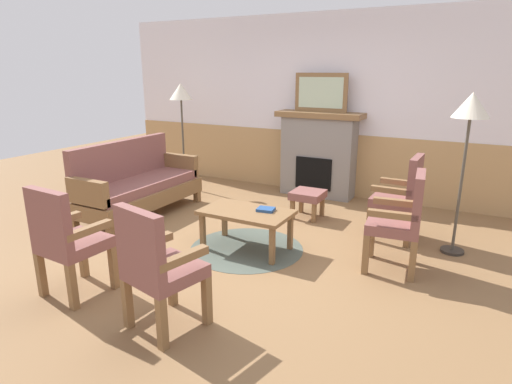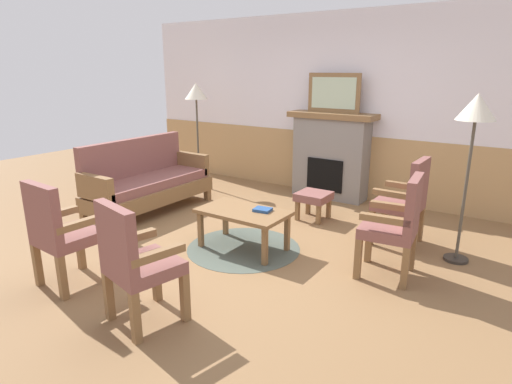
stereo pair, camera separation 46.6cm
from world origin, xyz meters
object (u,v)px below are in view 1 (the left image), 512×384
object	(u,v)px
couch	(137,186)
floor_lamp_by_chairs	(470,116)
floor_lamp_by_couch	(181,98)
fireplace	(318,154)
footstool	(308,197)
armchair_by_window_left	(402,217)
armchair_near_fireplace	(402,194)
coffee_table	(246,215)
armchair_front_center	(66,237)
armchair_front_left	(157,264)
framed_picture	(321,93)
book_on_table	(266,209)

from	to	relation	value
couch	floor_lamp_by_chairs	xyz separation A→B (m)	(3.84, 0.65, 1.05)
couch	floor_lamp_by_couch	xyz separation A→B (m)	(-0.29, 1.39, 1.05)
fireplace	footstool	distance (m)	1.15
couch	armchair_by_window_left	distance (m)	3.40
couch	armchair_near_fireplace	bearing A→B (deg)	13.24
coffee_table	footstool	distance (m)	1.30
armchair_near_fireplace	armchair_by_window_left	size ratio (longest dim) A/B	1.00
floor_lamp_by_chairs	floor_lamp_by_couch	bearing A→B (deg)	169.90
armchair_front_center	floor_lamp_by_couch	world-z (taller)	floor_lamp_by_couch
fireplace	armchair_front_left	xyz separation A→B (m)	(0.24, -3.96, -0.11)
couch	floor_lamp_by_couch	size ratio (longest dim) A/B	1.07
coffee_table	floor_lamp_by_couch	xyz separation A→B (m)	(-2.14, 1.71, 1.06)
coffee_table	armchair_front_center	world-z (taller)	armchair_front_center
fireplace	armchair_front_center	xyz separation A→B (m)	(-0.77, -3.93, -0.11)
floor_lamp_by_chairs	fireplace	bearing A→B (deg)	146.38
armchair_near_fireplace	floor_lamp_by_couch	distance (m)	3.71
coffee_table	armchair_near_fireplace	distance (m)	1.78
fireplace	floor_lamp_by_chairs	size ratio (longest dim) A/B	0.77
framed_picture	footstool	world-z (taller)	framed_picture
floor_lamp_by_couch	floor_lamp_by_chairs	bearing A→B (deg)	-10.10
fireplace	book_on_table	world-z (taller)	fireplace
armchair_front_left	armchair_near_fireplace	bearing A→B (deg)	65.73
framed_picture	armchair_front_left	xyz separation A→B (m)	(0.24, -3.96, -1.02)
armchair_by_window_left	book_on_table	bearing A→B (deg)	-172.68
coffee_table	armchair_front_center	distance (m)	1.80
armchair_front_left	armchair_front_center	bearing A→B (deg)	178.25
coffee_table	framed_picture	bearing A→B (deg)	91.63
framed_picture	couch	world-z (taller)	framed_picture
armchair_front_left	armchair_front_center	size ratio (longest dim) A/B	1.00
book_on_table	floor_lamp_by_couch	distance (m)	3.01
book_on_table	footstool	bearing A→B (deg)	89.55
armchair_near_fireplace	book_on_table	bearing A→B (deg)	-140.56
footstool	fireplace	bearing A→B (deg)	103.98
floor_lamp_by_couch	floor_lamp_by_chairs	distance (m)	4.19
coffee_table	book_on_table	world-z (taller)	book_on_table
couch	armchair_front_center	bearing A→B (deg)	-61.90
fireplace	armchair_front_left	size ratio (longest dim) A/B	1.33
book_on_table	floor_lamp_by_chairs	size ratio (longest dim) A/B	0.11
fireplace	armchair_near_fireplace	bearing A→B (deg)	-40.58
armchair_near_fireplace	armchair_front_center	xyz separation A→B (m)	(-2.23, -2.67, 0.00)
book_on_table	armchair_front_center	size ratio (longest dim) A/B	0.18
floor_lamp_by_couch	floor_lamp_by_chairs	xyz separation A→B (m)	(4.13, -0.74, 0.00)
coffee_table	armchair_near_fireplace	xyz separation A→B (m)	(1.40, 1.09, 0.15)
book_on_table	footstool	xyz separation A→B (m)	(0.01, 1.19, -0.17)
coffee_table	floor_lamp_by_couch	distance (m)	2.94
book_on_table	couch	bearing A→B (deg)	173.56
framed_picture	book_on_table	world-z (taller)	framed_picture
armchair_front_center	armchair_by_window_left	bearing A→B (deg)	37.92
coffee_table	armchair_front_left	size ratio (longest dim) A/B	0.98
footstool	armchair_by_window_left	bearing A→B (deg)	-36.97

